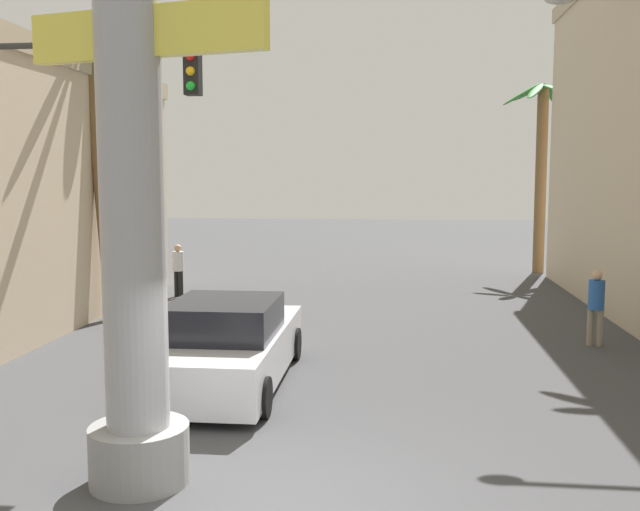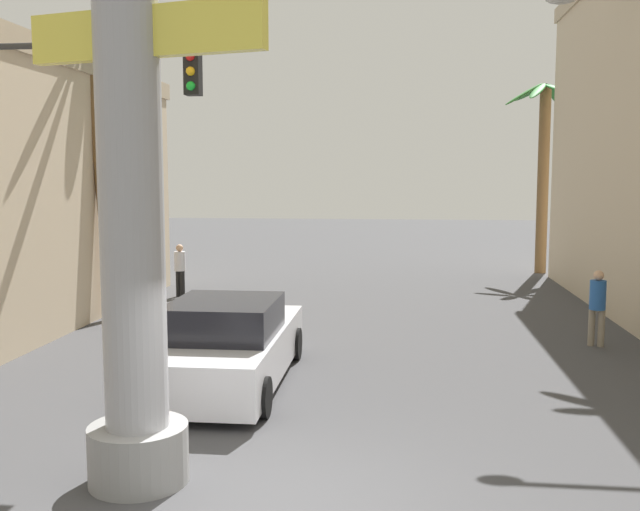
{
  "view_description": "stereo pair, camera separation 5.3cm",
  "coord_description": "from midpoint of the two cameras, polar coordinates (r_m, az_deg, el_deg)",
  "views": [
    {
      "loc": [
        1.22,
        -7.45,
        3.67
      ],
      "look_at": [
        0.0,
        3.74,
        2.41
      ],
      "focal_mm": 40.0,
      "sensor_mm": 36.0,
      "label": 1
    },
    {
      "loc": [
        1.27,
        -7.44,
        3.67
      ],
      "look_at": [
        0.0,
        3.74,
        2.41
      ],
      "focal_mm": 40.0,
      "sensor_mm": 36.0,
      "label": 2
    }
  ],
  "objects": [
    {
      "name": "traffic_light_mast",
      "position": [
        12.52,
        -23.14,
        8.0
      ],
      "size": [
        5.5,
        0.32,
        5.81
      ],
      "color": "#333333",
      "rests_on": "ground"
    },
    {
      "name": "palm_tree_mid_left",
      "position": [
        18.9,
        -17.65,
        9.86
      ],
      "size": [
        3.43,
        3.27,
        7.26
      ],
      "color": "brown",
      "rests_on": "ground"
    },
    {
      "name": "car_lead",
      "position": [
        12.74,
        -7.42,
        -7.15
      ],
      "size": [
        2.05,
        5.01,
        1.56
      ],
      "color": "black",
      "rests_on": "ground"
    },
    {
      "name": "palm_tree_far_right",
      "position": [
        28.28,
        17.22,
        7.37
      ],
      "size": [
        3.07,
        2.91,
        7.16
      ],
      "color": "brown",
      "rests_on": "ground"
    },
    {
      "name": "pedestrian_far_left",
      "position": [
        22.07,
        -11.34,
        -0.87
      ],
      "size": [
        0.47,
        0.47,
        1.61
      ],
      "color": "black",
      "rests_on": "ground"
    },
    {
      "name": "ground_plane",
      "position": [
        17.87,
        2.1,
        -5.49
      ],
      "size": [
        87.54,
        87.54,
        0.0
      ],
      "primitive_type": "plane",
      "color": "#424244"
    },
    {
      "name": "neon_sign_pole",
      "position": [
        8.61,
        -15.22,
        14.72
      ],
      "size": [
        3.31,
        1.19,
        10.51
      ],
      "color": "#9E9EA3",
      "rests_on": "ground"
    },
    {
      "name": "pedestrian_mid_right",
      "position": [
        16.51,
        21.14,
        -3.49
      ],
      "size": [
        0.44,
        0.44,
        1.66
      ],
      "color": "gray",
      "rests_on": "ground"
    },
    {
      "name": "palm_tree_mid_right",
      "position": [
        19.55,
        23.85,
        11.82
      ],
      "size": [
        2.79,
        2.78,
        9.35
      ],
      "color": "brown",
      "rests_on": "ground"
    }
  ]
}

